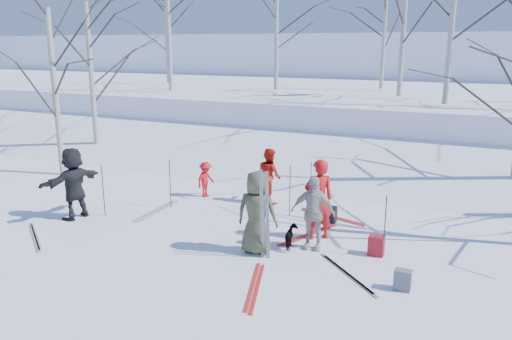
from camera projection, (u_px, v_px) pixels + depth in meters
The scene contains 36 objects.
ground at pixel (228, 241), 11.23m from camera, with size 120.00×120.00×0.00m, color white.
snow_ramp at pixel (323, 167), 17.33m from camera, with size 70.00×9.50×1.40m, color white.
snow_plateau at pixel (383, 110), 25.89m from camera, with size 70.00×18.00×2.20m, color white.
far_hill at pixel (432, 71), 44.05m from camera, with size 90.00×30.00×6.00m, color white.
skier_olive_center at pixel (257, 213), 10.39m from camera, with size 0.87×0.57×1.78m, color #3E4428.
skier_red_north at pixel (319, 199), 11.16m from camera, with size 0.67×0.44×1.85m, color red.
skier_redor_behind at pixel (269, 176), 13.79m from camera, with size 0.75×0.58×1.54m, color red.
skier_red_seated at pixel (206, 179), 14.35m from camera, with size 0.67×0.38×1.03m, color red.
skier_cream_east at pixel (313, 213), 10.64m from camera, with size 0.95×0.39×1.62m, color beige.
skier_grey_west at pixel (74, 183), 12.49m from camera, with size 1.70×0.54×1.83m, color black.
dog at pixel (291, 237), 10.77m from camera, with size 0.27×0.59×0.49m, color black.
upright_ski_left at pixel (262, 214), 10.10m from camera, with size 0.07×0.02×1.90m, color silver.
upright_ski_right at pixel (267, 216), 10.00m from camera, with size 0.07×0.02×1.90m, color silver.
ski_pair_a at pixel (347, 274), 9.58m from camera, with size 1.52×1.45×0.02m, color silver, non-canonical shape.
ski_pair_b at pixel (255, 287), 9.08m from camera, with size 0.79×1.87×0.02m, color red, non-canonical shape.
ski_pair_c at pixel (156, 211), 13.21m from camera, with size 0.26×1.91×0.02m, color silver, non-canonical shape.
ski_pair_d at pixel (35, 237), 11.43m from camera, with size 1.66×1.28×0.02m, color silver, non-canonical shape.
ski_pair_e at pixel (332, 217), 12.75m from camera, with size 1.88×0.74×0.02m, color red, non-canonical shape.
ski_pair_f at pixel (308, 235), 11.55m from camera, with size 0.88×1.84×0.02m, color red, non-canonical shape.
ski_pole_a at pixel (81, 190), 12.75m from camera, with size 0.02×0.02×1.34m, color black.
ski_pole_b at pixel (103, 191), 12.68m from camera, with size 0.02×0.02×1.34m, color black.
ski_pole_c at pixel (170, 183), 13.37m from camera, with size 0.02×0.02×1.34m, color black.
ski_pole_d at pixel (290, 191), 12.70m from camera, with size 0.02×0.02×1.34m, color black.
ski_pole_e at pixel (385, 227), 10.20m from camera, with size 0.02×0.02×1.34m, color black.
ski_pole_f at pixel (311, 187), 13.03m from camera, with size 0.02×0.02×1.34m, color black.
backpack_red at pixel (376, 246), 10.41m from camera, with size 0.32×0.22×0.42m, color maroon.
backpack_grey at pixel (403, 280), 8.94m from camera, with size 0.30×0.20×0.38m, color #5B5C63.
backpack_dark at pixel (329, 214), 12.37m from camera, with size 0.34×0.24×0.40m, color black.
birch_plateau_a at pixel (404, 21), 19.97m from camera, with size 4.81×4.81×6.02m, color silver, non-canonical shape.
birch_plateau_c at pixel (167, 37), 27.40m from camera, with size 4.09×4.09×4.99m, color silver, non-canonical shape.
birch_plateau_d at pixel (453, 13), 17.20m from camera, with size 5.00×5.00×6.28m, color silver, non-canonical shape.
birch_plateau_f at pixel (276, 31), 23.20m from camera, with size 4.36×4.36×5.37m, color silver, non-canonical shape.
birch_plateau_g at pixel (384, 34), 23.65m from camera, with size 4.17×4.17×5.11m, color silver, non-canonical shape.
birch_plateau_h at pixel (168, 14), 22.53m from camera, with size 5.39×5.39×6.85m, color silver, non-canonical shape.
birch_edge_a at pixel (55, 94), 16.28m from camera, with size 4.39×4.39×5.41m, color silver, non-canonical shape.
birch_edge_d at pixel (92, 81), 19.23m from camera, with size 4.69×4.69×5.84m, color silver, non-canonical shape.
Camera 1 is at (5.06, -9.22, 4.29)m, focal length 35.00 mm.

